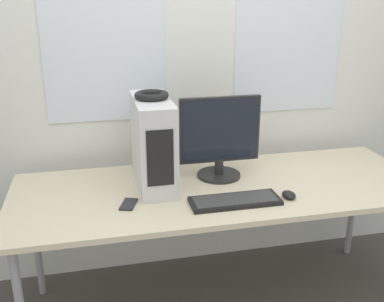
{
  "coord_description": "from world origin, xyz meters",
  "views": [
    {
      "loc": [
        -0.64,
        -1.67,
        1.71
      ],
      "look_at": [
        -0.17,
        0.41,
        0.95
      ],
      "focal_mm": 42.0,
      "sensor_mm": 36.0,
      "label": 1
    }
  ],
  "objects_px": {
    "mouse": "(289,195)",
    "pc_tower": "(153,142)",
    "headphones": "(152,95)",
    "cell_phone": "(129,204)",
    "monitor_main": "(220,138)",
    "keyboard": "(236,201)"
  },
  "relations": [
    {
      "from": "pc_tower",
      "to": "cell_phone",
      "type": "xyz_separation_m",
      "value": [
        -0.16,
        -0.23,
        -0.23
      ]
    },
    {
      "from": "headphones",
      "to": "mouse",
      "type": "xyz_separation_m",
      "value": [
        0.63,
        -0.32,
        -0.46
      ]
    },
    {
      "from": "monitor_main",
      "to": "cell_phone",
      "type": "height_order",
      "value": "monitor_main"
    },
    {
      "from": "cell_phone",
      "to": "monitor_main",
      "type": "bearing_deg",
      "value": 45.17
    },
    {
      "from": "headphones",
      "to": "monitor_main",
      "type": "distance_m",
      "value": 0.44
    },
    {
      "from": "headphones",
      "to": "cell_phone",
      "type": "distance_m",
      "value": 0.55
    },
    {
      "from": "mouse",
      "to": "cell_phone",
      "type": "distance_m",
      "value": 0.79
    },
    {
      "from": "headphones",
      "to": "monitor_main",
      "type": "xyz_separation_m",
      "value": [
        0.36,
        0.02,
        -0.25
      ]
    },
    {
      "from": "headphones",
      "to": "cell_phone",
      "type": "relative_size",
      "value": 1.25
    },
    {
      "from": "monitor_main",
      "to": "cell_phone",
      "type": "bearing_deg",
      "value": -154.3
    },
    {
      "from": "pc_tower",
      "to": "mouse",
      "type": "distance_m",
      "value": 0.74
    },
    {
      "from": "headphones",
      "to": "keyboard",
      "type": "xyz_separation_m",
      "value": [
        0.35,
        -0.32,
        -0.47
      ]
    },
    {
      "from": "monitor_main",
      "to": "mouse",
      "type": "bearing_deg",
      "value": -52.65
    },
    {
      "from": "mouse",
      "to": "pc_tower",
      "type": "bearing_deg",
      "value": 152.7
    },
    {
      "from": "monitor_main",
      "to": "pc_tower",
      "type": "bearing_deg",
      "value": -176.86
    },
    {
      "from": "pc_tower",
      "to": "monitor_main",
      "type": "bearing_deg",
      "value": 3.14
    },
    {
      "from": "headphones",
      "to": "keyboard",
      "type": "height_order",
      "value": "headphones"
    },
    {
      "from": "keyboard",
      "to": "pc_tower",
      "type": "bearing_deg",
      "value": 137.9
    },
    {
      "from": "headphones",
      "to": "cell_phone",
      "type": "height_order",
      "value": "headphones"
    },
    {
      "from": "keyboard",
      "to": "cell_phone",
      "type": "bearing_deg",
      "value": 170.24
    },
    {
      "from": "pc_tower",
      "to": "mouse",
      "type": "relative_size",
      "value": 5.63
    },
    {
      "from": "keyboard",
      "to": "cell_phone",
      "type": "xyz_separation_m",
      "value": [
        -0.51,
        0.09,
        -0.01
      ]
    }
  ]
}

